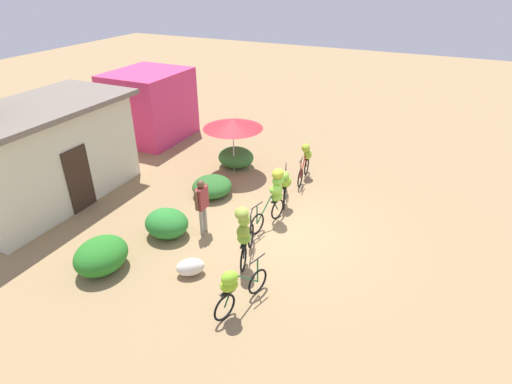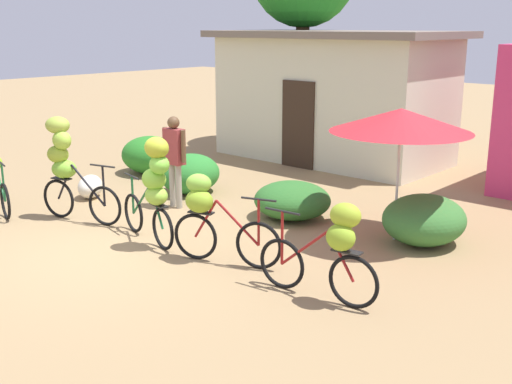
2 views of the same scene
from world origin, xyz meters
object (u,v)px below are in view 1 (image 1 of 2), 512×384
object	(u,v)px
bicycle_by_shop	(285,184)
produce_sack	(190,267)
bicycle_center_loaded	(275,192)
person_vendor	(202,201)
shop_pink	(150,106)
bicycle_near_pile	(244,231)
bicycle_leftmost	(234,286)
building_low	(43,155)
market_umbrella	(233,124)
bicycle_rightmost	(305,160)

from	to	relation	value
bicycle_by_shop	produce_sack	xyz separation A→B (m)	(-4.17, 0.83, -0.51)
bicycle_center_loaded	person_vendor	world-z (taller)	bicycle_center_loaded
bicycle_center_loaded	produce_sack	xyz separation A→B (m)	(-3.10, 0.93, -0.76)
shop_pink	bicycle_near_pile	size ratio (longest dim) A/B	1.83
bicycle_leftmost	person_vendor	size ratio (longest dim) A/B	1.00
building_low	bicycle_near_pile	size ratio (longest dim) A/B	3.37
bicycle_near_pile	bicycle_center_loaded	world-z (taller)	bicycle_near_pile
bicycle_near_pile	person_vendor	xyz separation A→B (m)	(0.81, 1.70, 0.00)
building_low	market_umbrella	distance (m)	6.14
shop_pink	bicycle_center_loaded	bearing A→B (deg)	-118.44
shop_pink	bicycle_leftmost	xyz separation A→B (m)	(-7.81, -8.16, -0.73)
market_umbrella	bicycle_center_loaded	xyz separation A→B (m)	(-2.50, -2.66, -0.88)
bicycle_near_pile	produce_sack	world-z (taller)	bicycle_near_pile
market_umbrella	bicycle_center_loaded	size ratio (longest dim) A/B	1.26
building_low	bicycle_center_loaded	xyz separation A→B (m)	(1.81, -7.03, -0.58)
shop_pink	person_vendor	distance (m)	8.08
bicycle_rightmost	produce_sack	bearing A→B (deg)	172.66
building_low	bicycle_by_shop	world-z (taller)	building_low
building_low	bicycle_near_pile	world-z (taller)	building_low
shop_pink	produce_sack	xyz separation A→B (m)	(-7.18, -6.60, -1.22)
bicycle_leftmost	bicycle_by_shop	bearing A→B (deg)	8.68
bicycle_center_loaded	shop_pink	bearing A→B (deg)	61.56
bicycle_near_pile	bicycle_rightmost	bearing A→B (deg)	2.56
produce_sack	person_vendor	world-z (taller)	person_vendor
market_umbrella	bicycle_rightmost	world-z (taller)	market_umbrella
bicycle_by_shop	bicycle_rightmost	distance (m)	2.02
building_low	market_umbrella	bearing A→B (deg)	-45.41
bicycle_by_shop	person_vendor	xyz separation A→B (m)	(-2.46, 1.50, 0.29)
bicycle_leftmost	market_umbrella	bearing A→B (deg)	27.87
building_low	person_vendor	xyz separation A→B (m)	(0.42, -5.43, -0.55)
building_low	bicycle_by_shop	size ratio (longest dim) A/B	3.79
building_low	produce_sack	distance (m)	6.38
person_vendor	market_umbrella	bearing A→B (deg)	15.37
bicycle_leftmost	bicycle_rightmost	bearing A→B (deg)	6.38
market_umbrella	bicycle_center_loaded	distance (m)	3.75
shop_pink	bicycle_rightmost	bearing A→B (deg)	-97.64
market_umbrella	bicycle_by_shop	bearing A→B (deg)	-119.14
bicycle_rightmost	person_vendor	size ratio (longest dim) A/B	0.99
building_low	produce_sack	size ratio (longest dim) A/B	8.44
bicycle_center_loaded	produce_sack	distance (m)	3.33
shop_pink	bicycle_leftmost	distance (m)	11.32
bicycle_by_shop	bicycle_leftmost	bearing A→B (deg)	-171.32
shop_pink	bicycle_near_pile	bearing A→B (deg)	-129.39
bicycle_leftmost	bicycle_center_loaded	xyz separation A→B (m)	(3.74, 0.63, 0.27)
market_umbrella	person_vendor	bearing A→B (deg)	-164.63
bicycle_leftmost	bicycle_center_loaded	size ratio (longest dim) A/B	0.99
person_vendor	shop_pink	bearing A→B (deg)	47.37
market_umbrella	person_vendor	distance (m)	4.12
bicycle_near_pile	shop_pink	bearing A→B (deg)	50.61
bicycle_rightmost	bicycle_center_loaded	bearing A→B (deg)	-177.60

